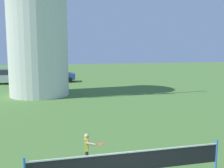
# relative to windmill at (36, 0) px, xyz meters

# --- Properties ---
(windmill) EXTENTS (7.67, 5.46, 15.12)m
(windmill) POSITION_rel_windmill_xyz_m (0.00, 0.00, 0.00)
(windmill) COLOR silver
(windmill) RESTS_ON ground_plane
(tennis_net) EXTENTS (5.65, 0.06, 1.10)m
(tennis_net) POSITION_rel_windmill_xyz_m (2.76, -15.63, -6.94)
(tennis_net) COLOR blue
(tennis_net) RESTS_ON ground_plane
(player_far) EXTENTS (0.65, 0.57, 1.05)m
(player_far) POSITION_rel_windmill_xyz_m (1.84, -13.99, -7.03)
(player_far) COLOR #333338
(player_far) RESTS_ON ground_plane
(parked_car_blue) EXTENTS (3.99, 2.18, 1.56)m
(parked_car_blue) POSITION_rel_windmill_xyz_m (1.86, 8.43, -6.82)
(parked_car_blue) COLOR #334C99
(parked_car_blue) RESTS_ON ground_plane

